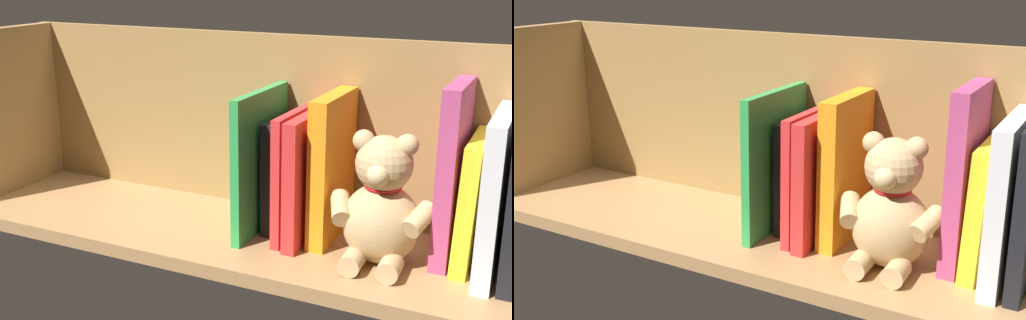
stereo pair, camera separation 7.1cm
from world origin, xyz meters
The scene contains 12 objects.
ground_plane centered at (0.00, 0.00, -1.10)cm, with size 105.01×28.19×2.20cm, color #A87A4C.
shelf_back_panel centered at (0.00, -11.85, 15.01)cm, with size 105.01×1.50×30.02cm, color olive.
shelf_side_divider centered at (50.51, 0.00, 15.01)cm, with size 2.40×22.19×30.02cm, color #A87A4C.
book_1 centered at (-35.12, -1.86, 11.21)cm, with size 2.45×17.67×22.42cm, color silver.
book_2 centered at (-32.02, -3.49, 9.23)cm, with size 2.30×14.41×18.45cm, color yellow.
book_3 centered at (-28.91, -3.93, 12.83)cm, with size 2.47×13.52×25.66cm, color #B23F72.
teddy_bear centered at (-20.61, 2.33, 8.43)cm, with size 15.55×12.45×19.17cm.
book_4 centered at (-11.23, -3.45, 11.31)cm, with size 2.78×14.49×22.62cm, color orange.
book_5 centered at (-8.09, -2.16, 9.88)cm, with size 2.05×17.07×19.77cm, color red.
book_6 centered at (-5.62, -2.60, 9.91)cm, with size 1.43×16.18×19.83cm, color red.
book_7 centered at (-2.83, -4.47, 9.00)cm, with size 2.71×12.45×17.99cm, color black.
book_8 centered at (-0.03, -1.68, 11.27)cm, with size 1.44×18.02×22.54cm, color green.
Camera 1 is at (-42.09, 87.12, 41.28)cm, focal length 45.93 mm.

